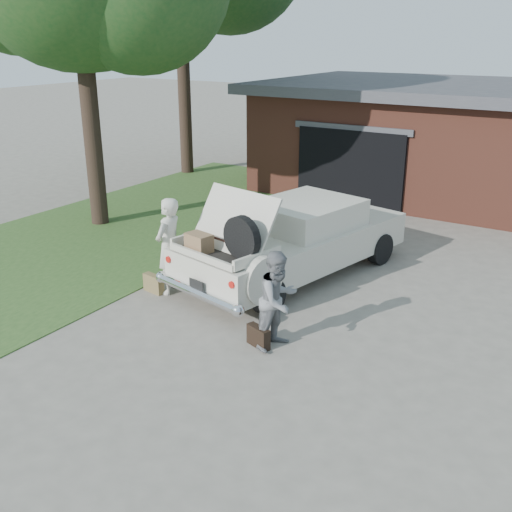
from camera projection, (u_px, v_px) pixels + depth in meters
The scene contains 8 objects.
ground at pixel (237, 326), 10.24m from camera, with size 90.00×90.00×0.00m, color gray.
grass_strip at pixel (125, 228), 15.36m from camera, with size 6.00×16.00×0.02m, color #2D4C1E.
house at pixel (472, 139), 18.27m from camera, with size 12.80×7.80×3.30m.
sedan at pixel (294, 239), 12.17m from camera, with size 3.12×5.62×2.05m.
woman_left at pixel (169, 246), 11.30m from camera, with size 0.68×0.45×1.87m, color beige.
woman_right at pixel (278, 300), 9.33m from camera, with size 0.78×0.61×1.61m, color gray.
suitcase_left at pixel (154, 284), 11.55m from camera, with size 0.46×0.15×0.35m, color olive.
suitcase_right at pixel (258, 337), 9.53m from camera, with size 0.44×0.14×0.34m, color black.
Camera 1 is at (5.16, -7.60, 4.71)m, focal length 42.00 mm.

